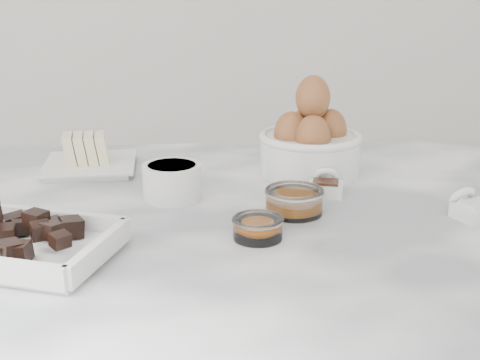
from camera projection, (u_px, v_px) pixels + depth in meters
name	position (u px, v px, depth m)	size (l,w,h in m)	color
marble_slab	(228.00, 226.00, 0.98)	(1.20, 0.80, 0.04)	white
chocolate_dish	(23.00, 240.00, 0.82)	(0.26, 0.23, 0.06)	white
butter_plate	(88.00, 157.00, 1.17)	(0.16, 0.16, 0.06)	white
sugar_ramekin	(172.00, 180.00, 1.02)	(0.09, 0.09, 0.05)	white
egg_bowl	(310.00, 142.00, 1.14)	(0.18, 0.18, 0.17)	white
honey_bowl	(294.00, 201.00, 0.96)	(0.09, 0.09, 0.04)	white
zest_bowl	(258.00, 227.00, 0.88)	(0.07, 0.07, 0.03)	white
vanilla_spoon	(326.00, 185.00, 1.05)	(0.06, 0.07, 0.04)	white
salt_spoon	(472.00, 207.00, 0.95)	(0.07, 0.08, 0.04)	white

